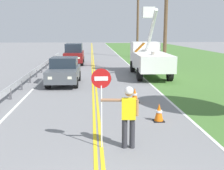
# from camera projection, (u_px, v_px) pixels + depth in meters

# --- Properties ---
(centerline_yellow_left) EXTENTS (0.11, 110.00, 0.01)m
(centerline_yellow_left) POSITION_uv_depth(u_px,v_px,m) (92.00, 71.00, 23.81)
(centerline_yellow_left) COLOR yellow
(centerline_yellow_left) RESTS_ON ground
(centerline_yellow_right) EXTENTS (0.11, 110.00, 0.01)m
(centerline_yellow_right) POSITION_uv_depth(u_px,v_px,m) (94.00, 71.00, 23.82)
(centerline_yellow_right) COLOR yellow
(centerline_yellow_right) RESTS_ON ground
(edge_line_right) EXTENTS (0.12, 110.00, 0.01)m
(edge_line_right) POSITION_uv_depth(u_px,v_px,m) (136.00, 71.00, 24.08)
(edge_line_right) COLOR silver
(edge_line_right) RESTS_ON ground
(edge_line_left) EXTENTS (0.12, 110.00, 0.01)m
(edge_line_left) POSITION_uv_depth(u_px,v_px,m) (50.00, 72.00, 23.56)
(edge_line_left) COLOR silver
(edge_line_left) RESTS_ON ground
(flagger_worker) EXTENTS (1.08, 0.28, 1.83)m
(flagger_worker) POSITION_uv_depth(u_px,v_px,m) (128.00, 113.00, 8.09)
(flagger_worker) COLOR #2D2D33
(flagger_worker) RESTS_ON ground
(stop_sign_paddle) EXTENTS (0.56, 0.04, 2.33)m
(stop_sign_paddle) POSITION_uv_depth(u_px,v_px,m) (101.00, 90.00, 7.99)
(stop_sign_paddle) COLOR silver
(stop_sign_paddle) RESTS_ON ground
(utility_bucket_truck) EXTENTS (2.85, 6.87, 5.13)m
(utility_bucket_truck) POSITION_uv_depth(u_px,v_px,m) (149.00, 57.00, 21.49)
(utility_bucket_truck) COLOR white
(utility_bucket_truck) RESTS_ON ground
(oncoming_sedan_nearest) EXTENTS (1.99, 4.15, 1.70)m
(oncoming_sedan_nearest) POSITION_uv_depth(u_px,v_px,m) (64.00, 71.00, 17.95)
(oncoming_sedan_nearest) COLOR #4C5156
(oncoming_sedan_nearest) RESTS_ON ground
(oncoming_suv_second) EXTENTS (1.93, 4.62, 2.10)m
(oncoming_suv_second) POSITION_uv_depth(u_px,v_px,m) (74.00, 54.00, 28.65)
(oncoming_suv_second) COLOR maroon
(oncoming_suv_second) RESTS_ON ground
(utility_pole_near) EXTENTS (1.80, 0.28, 8.57)m
(utility_pole_near) POSITION_uv_depth(u_px,v_px,m) (166.00, 16.00, 21.69)
(utility_pole_near) COLOR brown
(utility_pole_near) RESTS_ON ground
(utility_pole_mid) EXTENTS (1.80, 0.28, 8.49)m
(utility_pole_mid) POSITION_uv_depth(u_px,v_px,m) (138.00, 22.00, 35.81)
(utility_pole_mid) COLOR brown
(utility_pole_mid) RESTS_ON ground
(traffic_cone_lead) EXTENTS (0.40, 0.40, 0.70)m
(traffic_cone_lead) POSITION_uv_depth(u_px,v_px,m) (159.00, 113.00, 10.65)
(traffic_cone_lead) COLOR orange
(traffic_cone_lead) RESTS_ON ground
(traffic_cone_mid) EXTENTS (0.40, 0.40, 0.70)m
(traffic_cone_mid) POSITION_uv_depth(u_px,v_px,m) (135.00, 95.00, 13.51)
(traffic_cone_mid) COLOR orange
(traffic_cone_mid) RESTS_ON ground
(guardrail_left_shoulder) EXTENTS (0.10, 32.00, 0.71)m
(guardrail_left_shoulder) POSITION_uv_depth(u_px,v_px,m) (33.00, 72.00, 19.58)
(guardrail_left_shoulder) COLOR #9EA0A3
(guardrail_left_shoulder) RESTS_ON ground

